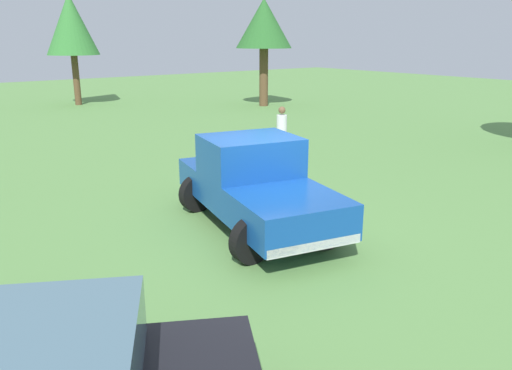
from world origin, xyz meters
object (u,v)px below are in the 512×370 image
Objects in this scene: person_bystander at (282,130)px; tree_far_center at (264,25)px; pickup_truck at (254,181)px; tree_back_right at (71,25)px.

tree_far_center is at bearing -92.12° from person_bystander.
tree_far_center is at bearing 154.05° from pickup_truck.
person_bystander is 0.29× the size of tree_far_center.
pickup_truck is at bearing -128.88° from tree_far_center.
tree_far_center reaches higher than person_bystander.
pickup_truck is 21.95m from tree_back_right.
person_bystander is 13.45m from tree_far_center.
person_bystander is at bearing -125.81° from tree_far_center.
pickup_truck is 2.93× the size of person_bystander.
tree_far_center is at bearing -39.80° from tree_back_right.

